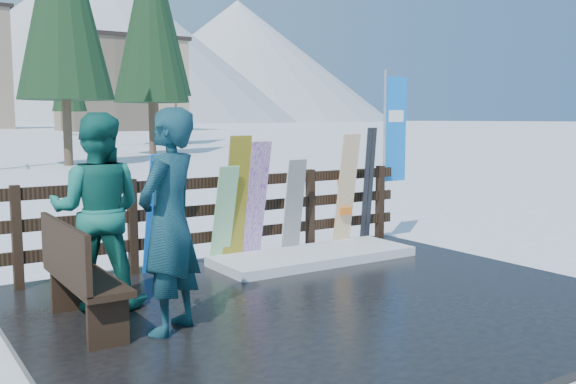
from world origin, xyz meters
TOP-DOWN VIEW (x-y plane):
  - ground at (0.00, 0.00)m, footprint 700.00×700.00m
  - deck at (0.00, 0.00)m, footprint 6.00×5.00m
  - fence at (0.00, 2.20)m, footprint 5.60×0.10m
  - snow_patch at (0.94, 1.60)m, footprint 2.70×1.00m
  - bench at (-2.41, 0.50)m, footprint 0.41×1.50m
  - snowboard_0 at (-1.05, 1.98)m, footprint 0.30×0.39m
  - snowboard_1 at (-0.18, 1.98)m, footprint 0.27×0.35m
  - snowboard_2 at (-0.01, 1.98)m, footprint 0.30×0.32m
  - snowboard_3 at (0.28, 1.98)m, footprint 0.28×0.35m
  - snowboard_4 at (0.87, 1.98)m, footprint 0.28×0.24m
  - snowboard_5 at (1.77, 1.98)m, footprint 0.29×0.27m
  - ski_pair_a at (0.17, 2.05)m, footprint 0.16×0.21m
  - ski_pair_b at (2.24, 2.05)m, footprint 0.17×0.18m
  - rental_flag at (2.88, 2.25)m, footprint 0.45×0.04m
  - person_front at (-1.75, -0.01)m, footprint 0.85×0.80m
  - person_back at (-2.04, 1.10)m, footprint 1.17×1.08m

SIDE VIEW (x-z plane):
  - ground at x=0.00m, z-range 0.00..0.00m
  - deck at x=0.00m, z-range 0.00..0.08m
  - snow_patch at x=0.94m, z-range 0.08..0.20m
  - bench at x=-2.41m, z-range 0.11..1.08m
  - snowboard_1 at x=-0.18m, z-range 0.08..1.36m
  - fence at x=0.00m, z-range 0.16..1.31m
  - snowboard_4 at x=0.87m, z-range 0.08..1.40m
  - snowboard_0 at x=-1.05m, z-range 0.08..1.54m
  - ski_pair_a at x=0.17m, z-range 0.08..1.62m
  - snowboard_3 at x=0.28m, z-range 0.08..1.66m
  - snowboard_5 at x=1.77m, z-range 0.08..1.73m
  - snowboard_2 at x=-0.01m, z-range 0.08..1.74m
  - ski_pair_b at x=2.24m, z-range 0.08..1.81m
  - person_back at x=-2.04m, z-range 0.08..2.00m
  - person_front at x=-1.75m, z-range 0.08..2.04m
  - rental_flag at x=2.88m, z-range 0.39..2.99m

